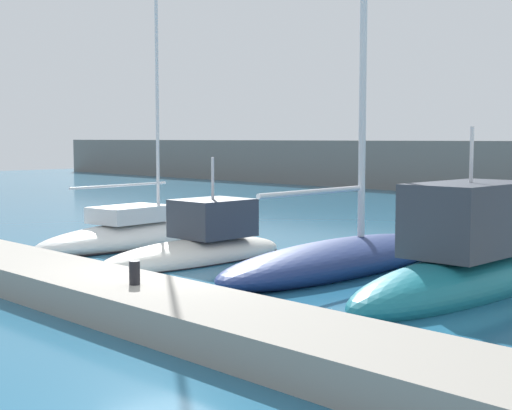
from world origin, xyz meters
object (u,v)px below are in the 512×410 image
sailboat_navy_third (342,252)px  dock_bollard (135,273)px  motorboat_teal_fourth (466,262)px  sailboat_white_nearest (149,233)px  motorboat_ivory_second (199,248)px

sailboat_navy_third → dock_bollard: sailboat_navy_third is taller
dock_bollard → motorboat_teal_fourth: bearing=64.8°
sailboat_white_nearest → sailboat_navy_third: (7.43, 0.47, 0.16)m
sailboat_navy_third → motorboat_teal_fourth: size_ratio=1.91×
sailboat_white_nearest → sailboat_navy_third: size_ratio=0.97×
motorboat_teal_fourth → dock_bollard: size_ratio=17.76×
sailboat_white_nearest → dock_bollard: sailboat_white_nearest is taller
sailboat_white_nearest → motorboat_teal_fourth: size_ratio=1.85×
motorboat_ivory_second → dock_bollard: motorboat_ivory_second is taller
motorboat_teal_fourth → sailboat_white_nearest: bearing=90.4°
motorboat_ivory_second → sailboat_navy_third: sailboat_navy_third is taller
sailboat_white_nearest → motorboat_ivory_second: bearing=-113.0°
motorboat_teal_fourth → dock_bollard: bearing=153.3°
sailboat_navy_third → motorboat_teal_fourth: sailboat_navy_third is taller
motorboat_ivory_second → sailboat_navy_third: bearing=-67.5°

